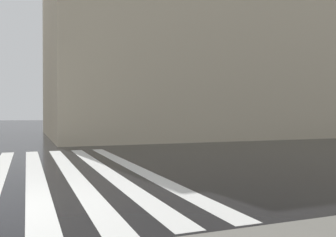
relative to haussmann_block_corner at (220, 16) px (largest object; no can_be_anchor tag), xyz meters
name	(u,v)px	position (x,y,z in m)	size (l,w,h in m)	color
ground_plane	(0,208)	(-21.50, 16.75, -10.61)	(220.00, 220.00, 0.00)	black
zebra_crossing	(35,173)	(-17.50, 16.07, -10.61)	(13.00, 6.50, 0.01)	silver
haussmann_block_corner	(220,16)	(0.00, 0.00, 0.00)	(18.01, 29.56, 21.68)	beige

